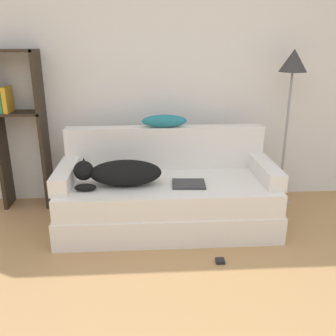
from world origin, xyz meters
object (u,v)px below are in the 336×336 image
throw_pillow (164,121)px  power_adapter (220,261)px  laptop (189,184)px  floor_lamp (292,75)px  couch (167,203)px  bookshelf (19,122)px  dog (120,173)px

throw_pillow → power_adapter: size_ratio=6.31×
laptop → floor_lamp: size_ratio=0.19×
throw_pillow → couch: bearing=-88.7°
bookshelf → power_adapter: size_ratio=23.08×
bookshelf → throw_pillow: bearing=-8.4°
throw_pillow → floor_lamp: 1.28m
dog → bookshelf: bookshelf is taller
couch → floor_lamp: (1.20, 0.41, 1.10)m
couch → power_adapter: 0.77m
couch → floor_lamp: size_ratio=1.24×
dog → power_adapter: bearing=-34.8°
laptop → throw_pillow: size_ratio=0.70×
bookshelf → power_adapter: (1.79, -1.19, -0.86)m
throw_pillow → bookshelf: size_ratio=0.27×
throw_pillow → bookshelf: (-1.41, 0.21, -0.03)m
laptop → bookshelf: bearing=160.8°
dog → floor_lamp: bearing=17.5°
throw_pillow → power_adapter: bearing=-68.9°
power_adapter → bookshelf: bearing=146.3°
floor_lamp → power_adapter: size_ratio=23.14×
dog → floor_lamp: 1.86m
power_adapter → dog: bearing=145.2°
laptop → throw_pillow: 0.68m
couch → power_adapter: size_ratio=28.71×
throw_pillow → dog: bearing=-132.7°
dog → laptop: size_ratio=2.50×
couch → bookshelf: 1.66m
bookshelf → floor_lamp: floor_lamp is taller
laptop → throw_pillow: throw_pillow is taller
couch → floor_lamp: floor_lamp is taller
bookshelf → laptop: bearing=-22.9°
bookshelf → floor_lamp: size_ratio=1.00×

